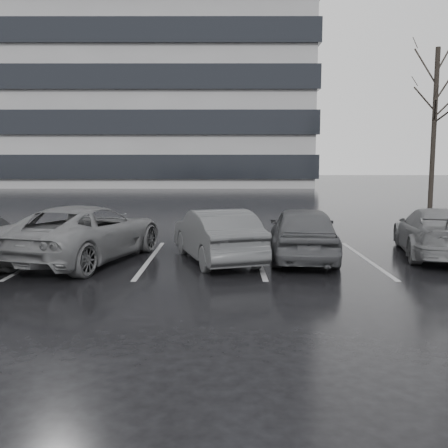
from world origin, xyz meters
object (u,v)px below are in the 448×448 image
Objects in this scene: car_west_b at (86,233)px; tree_north at (434,129)px; car_main at (303,232)px; car_west_a at (216,235)px; car_east at (437,232)px.

car_west_b is 0.60× the size of tree_north.
car_main is 2.24m from car_west_a.
car_main is 3.66m from car_east.
car_main is 0.92× the size of car_east.
car_west_a is (-2.23, -0.21, -0.04)m from car_main.
car_west_b is (-5.58, -0.13, 0.01)m from car_main.
car_main reaches higher than car_west_a.
car_east is (9.21, 0.55, -0.06)m from car_west_b.
car_west_a is 3.35m from car_west_b.
car_west_a is 5.90m from car_east.
car_main is at bearing -162.32° from car_west_b.
car_west_b is 1.14× the size of car_east.
car_west_a is at bearing 10.30° from car_main.
car_east is 0.53× the size of tree_north.
car_west_b is 9.23m from car_east.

